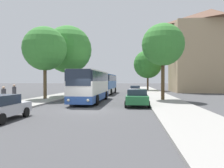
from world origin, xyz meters
TOP-DOWN VIEW (x-y plane):
  - ground_plane at (0.00, 0.00)m, footprint 300.00×300.00m
  - sidewalk_left at (-7.00, 0.00)m, footprint 4.00×120.00m
  - sidewalk_right at (7.00, 0.00)m, footprint 4.00×120.00m
  - building_right_background at (19.14, 29.13)m, footprint 15.26×10.59m
  - bus_front at (-1.05, 6.59)m, footprint 2.82×10.72m
  - bus_middle at (-1.13, 20.63)m, footprint 2.88×10.53m
  - parked_car_left_curb at (-4.20, -4.76)m, footprint 2.00×4.14m
  - parked_car_right_near at (3.88, 3.07)m, footprint 2.15×3.96m
  - parked_car_right_far at (3.83, 22.85)m, footprint 2.15×4.23m
  - pedestrian_waiting_near at (-7.76, 2.96)m, footprint 0.36×0.36m
  - pedestrian_waiting_far at (-6.98, 0.01)m, footprint 0.36×0.36m
  - tree_left_near at (-5.84, 13.95)m, footprint 6.77×6.77m
  - tree_left_far at (-7.08, 8.60)m, footprint 5.26×5.26m
  - tree_right_near at (6.89, 8.54)m, footprint 4.81×4.81m
  - tree_right_mid at (6.75, 32.78)m, footprint 6.33×6.33m

SIDE VIEW (x-z plane):
  - ground_plane at x=0.00m, z-range 0.00..0.00m
  - sidewalk_left at x=-7.00m, z-range 0.00..0.15m
  - sidewalk_right at x=7.00m, z-range 0.00..0.15m
  - parked_car_right_far at x=3.83m, z-range 0.04..1.42m
  - parked_car_left_curb at x=-4.20m, z-range 0.02..1.53m
  - parked_car_right_near at x=3.88m, z-range 0.03..1.56m
  - pedestrian_waiting_far at x=-6.98m, z-range 0.16..1.89m
  - pedestrian_waiting_near at x=-7.76m, z-range 0.16..1.98m
  - bus_middle at x=-1.13m, z-range 0.11..3.44m
  - bus_front at x=-1.05m, z-range 0.11..3.46m
  - tree_right_mid at x=6.75m, z-range 1.47..10.47m
  - tree_left_far at x=-7.08m, z-range 1.82..10.47m
  - tree_right_near at x=6.89m, z-range 2.06..10.73m
  - tree_left_near at x=-5.84m, z-range 1.77..11.81m
  - building_right_background at x=19.14m, z-range 0.00..16.77m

